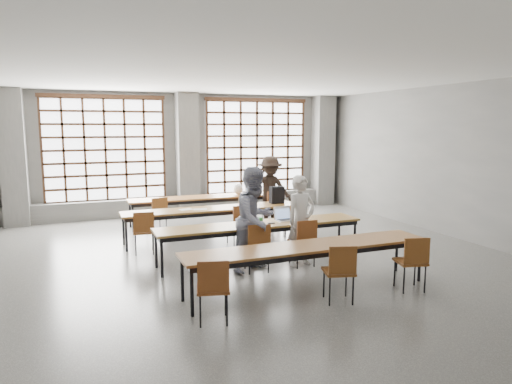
# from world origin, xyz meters

# --- Properties ---
(floor) EXTENTS (11.00, 11.00, 0.00)m
(floor) POSITION_xyz_m (0.00, 0.00, 0.00)
(floor) COLOR #50504D
(floor) RESTS_ON ground
(ceiling) EXTENTS (11.00, 11.00, 0.00)m
(ceiling) POSITION_xyz_m (0.00, 0.00, 3.50)
(ceiling) COLOR silver
(ceiling) RESTS_ON floor
(wall_back) EXTENTS (10.00, 0.00, 10.00)m
(wall_back) POSITION_xyz_m (0.00, 5.50, 1.75)
(wall_back) COLOR #595957
(wall_back) RESTS_ON floor
(wall_right) EXTENTS (0.00, 11.00, 11.00)m
(wall_right) POSITION_xyz_m (5.00, 0.00, 1.75)
(wall_right) COLOR #595957
(wall_right) RESTS_ON floor
(column_left) EXTENTS (0.60, 0.55, 3.50)m
(column_left) POSITION_xyz_m (-4.50, 5.22, 1.75)
(column_left) COLOR #5C5C59
(column_left) RESTS_ON floor
(column_mid) EXTENTS (0.60, 0.55, 3.50)m
(column_mid) POSITION_xyz_m (0.00, 5.22, 1.75)
(column_mid) COLOR #5C5C59
(column_mid) RESTS_ON floor
(column_right) EXTENTS (0.60, 0.55, 3.50)m
(column_right) POSITION_xyz_m (4.50, 5.22, 1.75)
(column_right) COLOR #5C5C59
(column_right) RESTS_ON floor
(window_left) EXTENTS (3.32, 0.12, 3.00)m
(window_left) POSITION_xyz_m (-2.25, 5.42, 1.90)
(window_left) COLOR white
(window_left) RESTS_ON wall_back
(window_right) EXTENTS (3.32, 0.12, 3.00)m
(window_right) POSITION_xyz_m (2.25, 5.42, 1.90)
(window_right) COLOR white
(window_right) RESTS_ON wall_back
(sill_ledge) EXTENTS (9.80, 0.35, 0.50)m
(sill_ledge) POSITION_xyz_m (0.00, 5.30, 0.25)
(sill_ledge) COLOR #5C5C59
(sill_ledge) RESTS_ON floor
(desk_row_a) EXTENTS (4.00, 0.70, 0.73)m
(desk_row_a) POSITION_xyz_m (0.10, 3.60, 0.66)
(desk_row_a) COLOR brown
(desk_row_a) RESTS_ON floor
(desk_row_b) EXTENTS (4.00, 0.70, 0.73)m
(desk_row_b) POSITION_xyz_m (-0.24, 1.88, 0.66)
(desk_row_b) COLOR brown
(desk_row_b) RESTS_ON floor
(desk_row_c) EXTENTS (4.00, 0.70, 0.73)m
(desk_row_c) POSITION_xyz_m (0.14, -0.02, 0.66)
(desk_row_c) COLOR brown
(desk_row_c) RESTS_ON floor
(desk_row_d) EXTENTS (4.00, 0.70, 0.73)m
(desk_row_d) POSITION_xyz_m (0.23, -1.77, 0.66)
(desk_row_d) COLOR brown
(desk_row_d) RESTS_ON floor
(chair_back_left) EXTENTS (0.52, 0.52, 0.88)m
(chair_back_left) POSITION_xyz_m (-1.28, 2.97, 0.54)
(chair_back_left) COLOR brown
(chair_back_left) RESTS_ON floor
(chair_back_mid) EXTENTS (0.46, 0.46, 0.88)m
(chair_back_mid) POSITION_xyz_m (0.91, 2.97, 0.54)
(chair_back_mid) COLOR brown
(chair_back_mid) RESTS_ON floor
(chair_back_right) EXTENTS (0.44, 0.44, 0.88)m
(chair_back_right) POSITION_xyz_m (1.70, 2.97, 0.54)
(chair_back_right) COLOR brown
(chair_back_right) RESTS_ON floor
(chair_mid_left) EXTENTS (0.47, 0.47, 0.88)m
(chair_mid_left) POSITION_xyz_m (-1.85, 1.25, 0.54)
(chair_mid_left) COLOR brown
(chair_mid_left) RESTS_ON floor
(chair_mid_centre) EXTENTS (0.47, 0.47, 0.88)m
(chair_mid_centre) POSITION_xyz_m (0.17, 1.25, 0.54)
(chair_mid_centre) COLOR brown
(chair_mid_centre) RESTS_ON floor
(chair_mid_right) EXTENTS (0.45, 0.46, 0.88)m
(chair_mid_right) POSITION_xyz_m (1.56, 1.25, 0.54)
(chair_mid_right) COLOR brown
(chair_mid_right) RESTS_ON floor
(chair_front_left) EXTENTS (0.47, 0.48, 0.88)m
(chair_front_left) POSITION_xyz_m (-0.17, -0.64, 0.54)
(chair_front_left) COLOR brown
(chair_front_left) RESTS_ON floor
(chair_front_right) EXTENTS (0.43, 0.43, 0.88)m
(chair_front_right) POSITION_xyz_m (0.74, -0.64, 0.54)
(chair_front_right) COLOR brown
(chair_front_right) RESTS_ON floor
(chair_near_left) EXTENTS (0.51, 0.51, 0.88)m
(chair_near_left) POSITION_xyz_m (-1.49, -2.40, 0.54)
(chair_near_left) COLOR brown
(chair_near_left) RESTS_ON floor
(chair_near_mid) EXTENTS (0.52, 0.52, 0.88)m
(chair_near_mid) POSITION_xyz_m (0.41, -2.40, 0.54)
(chair_near_mid) COLOR brown
(chair_near_mid) RESTS_ON floor
(chair_near_right) EXTENTS (0.51, 0.52, 0.88)m
(chair_near_right) POSITION_xyz_m (1.71, -2.40, 0.54)
(chair_near_right) COLOR brown
(chair_near_right) RESTS_ON floor
(student_male) EXTENTS (0.68, 0.51, 1.67)m
(student_male) POSITION_xyz_m (0.74, -0.52, 0.83)
(student_male) COLOR silver
(student_male) RESTS_ON floor
(student_female) EXTENTS (1.12, 1.03, 1.85)m
(student_female) POSITION_xyz_m (-0.16, -0.52, 0.93)
(student_female) COLOR #181E48
(student_female) RESTS_ON floor
(student_back) EXTENTS (1.21, 0.77, 1.77)m
(student_back) POSITION_xyz_m (1.70, 3.10, 0.89)
(student_back) COLOR black
(student_back) RESTS_ON floor
(laptop_front) EXTENTS (0.38, 0.32, 0.26)m
(laptop_front) POSITION_xyz_m (0.69, 0.09, 0.79)
(laptop_front) COLOR silver
(laptop_front) RESTS_ON desk_row_c
(laptop_back) EXTENTS (0.43, 0.39, 0.26)m
(laptop_back) POSITION_xyz_m (1.43, 3.70, 0.79)
(laptop_back) COLOR silver
(laptop_back) RESTS_ON desk_row_a
(mouse) EXTENTS (0.10, 0.07, 0.04)m
(mouse) POSITION_xyz_m (1.09, -0.04, 0.75)
(mouse) COLOR silver
(mouse) RESTS_ON desk_row_c
(green_box) EXTENTS (0.26, 0.15, 0.09)m
(green_box) POSITION_xyz_m (0.09, 0.06, 0.78)
(green_box) COLOR #2A8233
(green_box) RESTS_ON desk_row_c
(phone) EXTENTS (0.14, 0.08, 0.01)m
(phone) POSITION_xyz_m (0.32, -0.12, 0.74)
(phone) COLOR black
(phone) RESTS_ON desk_row_c
(paper_sheet_a) EXTENTS (0.34, 0.27, 0.00)m
(paper_sheet_a) POSITION_xyz_m (-0.84, 1.93, 0.73)
(paper_sheet_a) COLOR silver
(paper_sheet_a) RESTS_ON desk_row_b
(paper_sheet_b) EXTENTS (0.33, 0.27, 0.00)m
(paper_sheet_b) POSITION_xyz_m (-0.54, 1.83, 0.73)
(paper_sheet_b) COLOR silver
(paper_sheet_b) RESTS_ON desk_row_b
(backpack) EXTENTS (0.33, 0.21, 0.40)m
(backpack) POSITION_xyz_m (1.36, 1.93, 0.93)
(backpack) COLOR black
(backpack) RESTS_ON desk_row_b
(plastic_bag) EXTENTS (0.28, 0.24, 0.29)m
(plastic_bag) POSITION_xyz_m (1.00, 3.65, 0.87)
(plastic_bag) COLOR white
(plastic_bag) RESTS_ON desk_row_a
(red_pouch) EXTENTS (0.21, 0.10, 0.06)m
(red_pouch) POSITION_xyz_m (-1.47, -2.32, 0.50)
(red_pouch) COLOR maroon
(red_pouch) RESTS_ON chair_near_left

